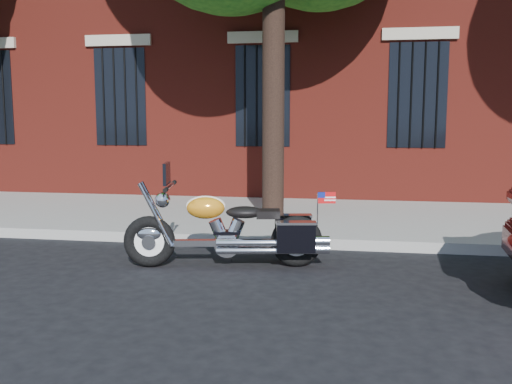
# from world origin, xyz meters

# --- Properties ---
(ground) EXTENTS (120.00, 120.00, 0.00)m
(ground) POSITION_xyz_m (0.00, 0.00, 0.00)
(ground) COLOR black
(ground) RESTS_ON ground
(curb) EXTENTS (40.00, 0.16, 0.15)m
(curb) POSITION_xyz_m (0.00, 1.38, 0.07)
(curb) COLOR gray
(curb) RESTS_ON ground
(sidewalk) EXTENTS (40.00, 3.60, 0.15)m
(sidewalk) POSITION_xyz_m (0.00, 3.26, 0.07)
(sidewalk) COLOR gray
(sidewalk) RESTS_ON ground
(motorcycle) EXTENTS (2.52, 0.96, 1.26)m
(motorcycle) POSITION_xyz_m (0.38, 0.22, 0.43)
(motorcycle) COLOR black
(motorcycle) RESTS_ON ground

